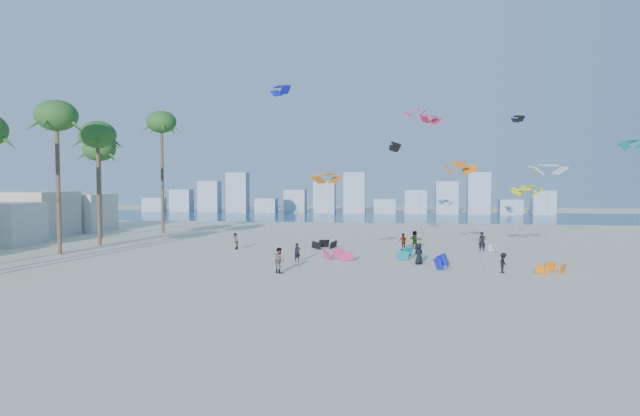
# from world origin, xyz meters

# --- Properties ---
(ground) EXTENTS (220.00, 220.00, 0.00)m
(ground) POSITION_xyz_m (0.00, 0.00, 0.00)
(ground) COLOR beige
(ground) RESTS_ON ground
(ocean) EXTENTS (220.00, 220.00, 0.00)m
(ocean) POSITION_xyz_m (0.00, 72.00, 0.01)
(ocean) COLOR navy
(ocean) RESTS_ON ground
(kitesurfer_near) EXTENTS (0.69, 0.65, 1.59)m
(kitesurfer_near) POSITION_xyz_m (1.28, 14.40, 0.79)
(kitesurfer_near) COLOR black
(kitesurfer_near) RESTS_ON ground
(kitesurfer_mid) EXTENTS (1.17, 1.17, 1.91)m
(kitesurfer_mid) POSITION_xyz_m (0.87, 8.81, 0.96)
(kitesurfer_mid) COLOR gray
(kitesurfer_mid) RESTS_ON ground
(kitesurfers_far) EXTENTS (24.91, 15.03, 1.90)m
(kitesurfers_far) POSITION_xyz_m (10.37, 20.20, 0.86)
(kitesurfers_far) COLOR black
(kitesurfers_far) RESTS_ON ground
(grounded_kites) EXTENTS (21.27, 14.04, 1.02)m
(grounded_kites) POSITION_xyz_m (11.04, 16.44, 0.45)
(grounded_kites) COLOR #D22E70
(grounded_kites) RESTS_ON ground
(flying_kites) EXTENTS (34.92, 32.99, 16.91)m
(flying_kites) POSITION_xyz_m (13.47, 22.11, 11.32)
(flying_kites) COLOR orange
(flying_kites) RESTS_ON ground
(palm_row) EXTENTS (8.79, 44.80, 15.83)m
(palm_row) POSITION_xyz_m (-22.12, 16.15, 11.97)
(palm_row) COLOR brown
(palm_row) RESTS_ON ground
(distant_skyline) EXTENTS (85.00, 3.00, 8.40)m
(distant_skyline) POSITION_xyz_m (-1.19, 82.00, 3.09)
(distant_skyline) COLOR #9EADBF
(distant_skyline) RESTS_ON ground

